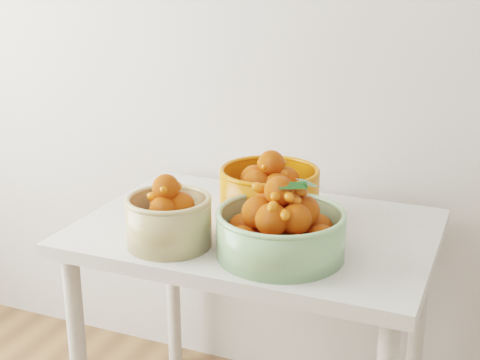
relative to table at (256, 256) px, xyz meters
The scene contains 4 objects.
table is the anchor object (origin of this frame).
bowl_cream 0.32m from the table, 128.34° to the right, with size 0.29×0.29×0.20m.
bowl_green 0.27m from the table, 51.86° to the right, with size 0.39×0.39×0.21m.
bowl_orange 0.19m from the table, 77.10° to the left, with size 0.32×0.32×0.21m.
Camera 1 is at (0.47, -0.06, 1.48)m, focal length 50.00 mm.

